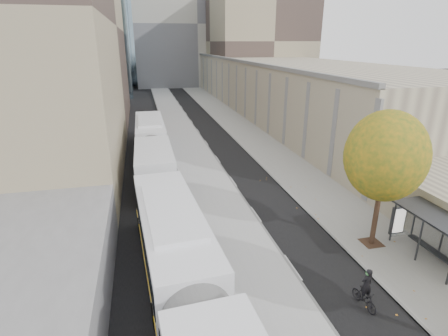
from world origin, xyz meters
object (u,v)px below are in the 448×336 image
object	(u,v)px
bus_near	(190,295)
bus_far	(152,146)
bus_shelter	(438,223)
distant_car	(148,131)
cyclist	(365,293)

from	to	relation	value
bus_near	bus_far	bearing A→B (deg)	87.86
bus_shelter	distant_car	bearing A→B (deg)	114.67
bus_shelter	cyclist	bearing A→B (deg)	-157.53
distant_car	bus_shelter	bearing A→B (deg)	-61.34
bus_near	distant_car	bearing A→B (deg)	87.39
bus_near	distant_car	xyz separation A→B (m)	(-0.66, 31.61, -1.13)
bus_far	bus_near	bearing A→B (deg)	-88.05
bus_shelter	cyclist	xyz separation A→B (m)	(-5.52, -2.28, -1.48)
bus_shelter	bus_far	size ratio (longest dim) A/B	0.23
bus_near	cyclist	xyz separation A→B (m)	(7.45, -0.33, -1.05)
cyclist	bus_far	bearing A→B (deg)	104.00
distant_car	bus_far	bearing A→B (deg)	-85.74
bus_near	bus_far	distance (m)	21.05
bus_far	distant_car	xyz separation A→B (m)	(-0.05, 10.57, -1.12)
bus_near	cyclist	bearing A→B (deg)	-6.37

